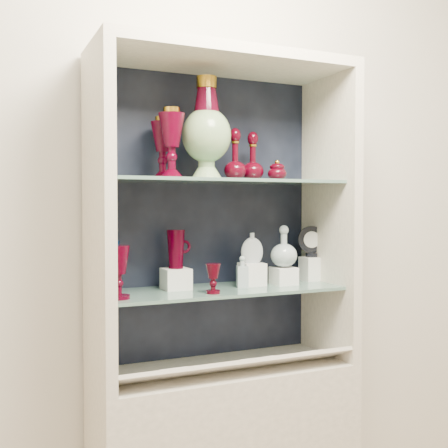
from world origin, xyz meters
name	(u,v)px	position (x,y,z in m)	size (l,w,h in m)	color
wall_back	(202,198)	(0.00, 1.75, 1.40)	(3.50, 0.02, 2.80)	silver
cabinet_back_panel	(205,217)	(0.00, 1.72, 1.32)	(0.98, 0.02, 1.15)	black
cabinet_side_left	(98,219)	(-0.48, 1.53, 1.32)	(0.04, 0.40, 1.15)	#B7AE9C
cabinet_side_right	(329,216)	(0.48, 1.53, 1.32)	(0.04, 0.40, 1.15)	#B7AE9C
cabinet_top_cap	(224,61)	(0.00, 1.53, 1.92)	(1.00, 0.40, 0.04)	#B7AE9C
shelf_lower	(222,290)	(0.00, 1.55, 1.04)	(0.92, 0.34, 0.01)	slate
shelf_upper	(222,181)	(0.00, 1.55, 1.46)	(0.92, 0.34, 0.01)	slate
label_ledge	(236,366)	(0.00, 1.42, 0.78)	(0.92, 0.18, 0.01)	#B7AE9C
label_card_0	(171,370)	(-0.25, 1.42, 0.80)	(0.10, 0.07, 0.00)	white
label_card_1	(308,353)	(0.31, 1.42, 0.80)	(0.10, 0.07, 0.00)	white
label_card_2	(249,360)	(0.05, 1.42, 0.80)	(0.10, 0.07, 0.00)	white
label_card_3	(259,359)	(0.09, 1.42, 0.80)	(0.10, 0.07, 0.00)	white
pedestal_lamp_left	(162,148)	(-0.22, 1.61, 1.59)	(0.09, 0.09, 0.24)	#400011
pedestal_lamp_right	(172,143)	(-0.22, 1.51, 1.60)	(0.10, 0.10, 0.25)	#400011
enamel_urn	(207,128)	(-0.07, 1.53, 1.66)	(0.19, 0.19, 0.38)	#084A23
ruby_decanter_a	(235,151)	(0.07, 1.57, 1.58)	(0.09, 0.09, 0.23)	#46020F
ruby_decanter_b	(253,155)	(0.16, 1.60, 1.57)	(0.09, 0.09, 0.21)	#46020F
lidded_bowl	(277,170)	(0.25, 1.56, 1.51)	(0.08, 0.08, 0.09)	#46020F
cobalt_goblet	(109,268)	(-0.44, 1.55, 1.15)	(0.08, 0.08, 0.20)	#0A1C43
ruby_goblet_tall	(119,272)	(-0.42, 1.47, 1.14)	(0.08, 0.08, 0.18)	#400011
ruby_goblet_small	(213,279)	(-0.08, 1.45, 1.10)	(0.06, 0.06, 0.11)	#46020F
riser_ruby_pitcher	(176,279)	(-0.17, 1.60, 1.09)	(0.10, 0.10, 0.08)	silver
ruby_pitcher	(176,249)	(-0.17, 1.60, 1.20)	(0.11, 0.07, 0.15)	#400011
clear_square_bottle	(242,272)	(0.08, 1.54, 1.11)	(0.04, 0.04, 0.12)	#97A9AD
riser_flat_flask	(252,274)	(0.14, 1.57, 1.09)	(0.09, 0.09, 0.09)	silver
flat_flask	(252,247)	(0.14, 1.57, 1.20)	(0.09, 0.04, 0.13)	#ABB8BF
riser_clear_round_decanter	(284,276)	(0.27, 1.54, 1.08)	(0.09, 0.09, 0.07)	silver
clear_round_decanter	(284,247)	(0.27, 1.54, 1.20)	(0.11, 0.11, 0.16)	#97A9AD
riser_cameo_medallion	(311,269)	(0.44, 1.60, 1.10)	(0.08, 0.08, 0.10)	silver
cameo_medallion	(311,241)	(0.44, 1.60, 1.22)	(0.12, 0.04, 0.14)	black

